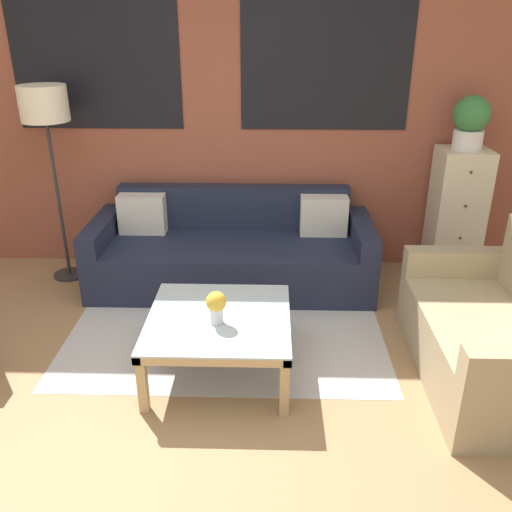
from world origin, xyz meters
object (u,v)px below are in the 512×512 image
(drawer_cabinet, at_px, (456,214))
(potted_plant, at_px, (471,121))
(couch_dark, at_px, (232,253))
(floor_lamp, at_px, (45,113))
(settee_vintage, at_px, (498,336))
(coffee_table, at_px, (219,325))
(flower_vase, at_px, (216,305))

(drawer_cabinet, height_order, potted_plant, potted_plant)
(couch_dark, relative_size, floor_lamp, 1.42)
(settee_vintage, xyz_separation_m, coffee_table, (-1.74, 0.03, 0.04))
(settee_vintage, relative_size, potted_plant, 3.30)
(settee_vintage, distance_m, coffee_table, 1.74)
(drawer_cabinet, bearing_deg, couch_dark, -173.49)
(settee_vintage, relative_size, floor_lamp, 0.86)
(couch_dark, distance_m, potted_plant, 2.23)
(floor_lamp, relative_size, potted_plant, 3.82)
(settee_vintage, bearing_deg, drawer_cabinet, 83.48)
(floor_lamp, bearing_deg, potted_plant, 2.25)
(couch_dark, xyz_separation_m, settee_vintage, (1.75, -1.33, 0.04))
(settee_vintage, xyz_separation_m, flower_vase, (-1.75, -0.05, 0.22))
(couch_dark, bearing_deg, settee_vintage, -37.14)
(settee_vintage, height_order, coffee_table, settee_vintage)
(coffee_table, height_order, floor_lamp, floor_lamp)
(couch_dark, distance_m, floor_lamp, 1.88)
(coffee_table, bearing_deg, floor_lamp, 136.94)
(settee_vintage, bearing_deg, flower_vase, -178.41)
(settee_vintage, xyz_separation_m, drawer_cabinet, (0.18, 1.55, 0.26))
(couch_dark, relative_size, flower_vase, 11.03)
(coffee_table, xyz_separation_m, potted_plant, (1.92, 1.52, 1.02))
(potted_plant, bearing_deg, flower_vase, -140.33)
(settee_vintage, bearing_deg, potted_plant, 83.48)
(couch_dark, bearing_deg, flower_vase, -89.82)
(settee_vintage, relative_size, drawer_cabinet, 1.25)
(potted_plant, bearing_deg, couch_dark, -173.48)
(floor_lamp, bearing_deg, drawer_cabinet, 2.25)
(couch_dark, distance_m, settee_vintage, 2.20)
(floor_lamp, height_order, flower_vase, floor_lamp)
(couch_dark, relative_size, coffee_table, 2.62)
(floor_lamp, relative_size, flower_vase, 7.75)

